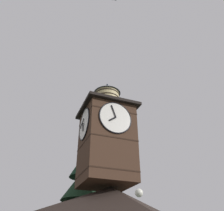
% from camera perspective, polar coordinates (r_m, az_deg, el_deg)
% --- Properties ---
extents(clock_tower, '(4.59, 4.59, 9.51)m').
position_cam_1_polar(clock_tower, '(20.24, -1.34, -7.45)').
color(clock_tower, '#422B1E').
rests_on(clock_tower, building_main).
extents(pine_tree_behind, '(7.12, 7.12, 13.68)m').
position_cam_1_polar(pine_tree_behind, '(24.46, -6.52, -22.40)').
color(pine_tree_behind, '#473323').
rests_on(pine_tree_behind, ground_plane).
extents(moon, '(1.69, 1.69, 1.69)m').
position_cam_1_polar(moon, '(52.20, 6.40, -19.89)').
color(moon, silver).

